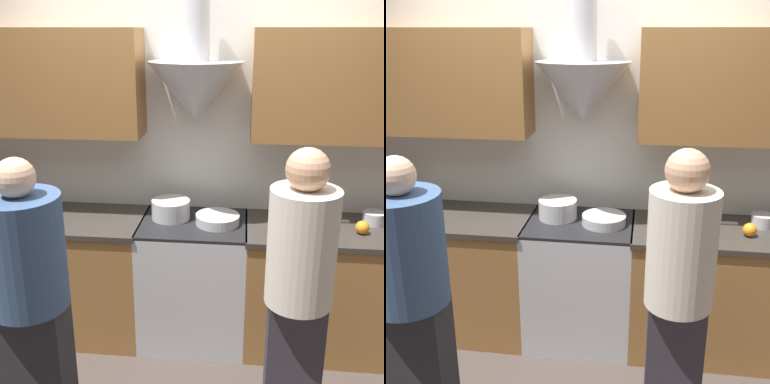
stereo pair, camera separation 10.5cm
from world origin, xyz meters
TOP-DOWN VIEW (x-y plane):
  - ground_plane at (0.00, 0.00)m, footprint 12.00×12.00m
  - wall_back at (-0.06, 0.61)m, footprint 8.40×0.62m
  - counter_left at (-1.12, 0.34)m, footprint 1.54×0.62m
  - counter_right at (0.95, 0.34)m, footprint 1.19×0.62m
  - stove_range at (0.00, 0.35)m, footprint 0.73×0.60m
  - stock_pot at (-0.16, 0.40)m, footprint 0.26×0.26m
  - mixing_bowl at (0.16, 0.33)m, footprint 0.29×0.29m
  - orange_fruit at (1.09, 0.27)m, footprint 0.09×0.09m
  - saucepan at (1.21, 0.45)m, footprint 0.15×0.15m
  - chefs_knife at (0.95, 0.46)m, footprint 0.20×0.04m
  - person_foreground_left at (-0.66, -0.78)m, footprint 0.37×0.37m
  - person_foreground_right at (0.60, -0.59)m, footprint 0.32×0.32m

SIDE VIEW (x-z plane):
  - ground_plane at x=0.00m, z-range 0.00..0.00m
  - counter_left at x=-1.12m, z-range 0.00..0.90m
  - counter_right at x=0.95m, z-range 0.00..0.90m
  - stove_range at x=0.00m, z-range 0.00..0.90m
  - person_foreground_left at x=-0.66m, z-range 0.08..1.70m
  - chefs_knife at x=0.95m, z-range 0.89..0.91m
  - person_foreground_right at x=0.60m, z-range 0.09..1.74m
  - mixing_bowl at x=0.16m, z-range 0.90..0.96m
  - saucepan at x=1.21m, z-range 0.90..0.98m
  - orange_fruit at x=1.09m, z-range 0.90..0.98m
  - stock_pot at x=-0.16m, z-range 0.90..1.03m
  - wall_back at x=-0.06m, z-range 0.19..2.79m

